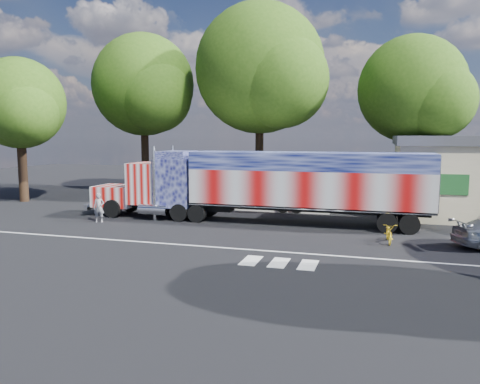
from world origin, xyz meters
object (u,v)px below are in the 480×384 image
(tree_ne_a, at_px, (414,90))
(tree_w_a, at_px, (20,104))
(tree_n_mid, at_px, (262,69))
(tree_nw_a, at_px, (145,86))
(bicycle, at_px, (389,233))
(coach_bus, at_px, (244,182))
(semi_truck, at_px, (264,184))
(woman, at_px, (99,208))

(tree_ne_a, height_order, tree_w_a, tree_ne_a)
(tree_ne_a, relative_size, tree_n_mid, 0.81)
(tree_ne_a, height_order, tree_nw_a, tree_nw_a)
(bicycle, xyz_separation_m, tree_n_mid, (-10.36, 15.71, 10.29))
(tree_w_a, xyz_separation_m, tree_n_mid, (17.15, 8.83, 3.13))
(coach_bus, relative_size, bicycle, 6.67)
(coach_bus, bearing_deg, semi_truck, -62.26)
(semi_truck, distance_m, bicycle, 8.21)
(bicycle, bearing_deg, semi_truck, 149.11)
(coach_bus, distance_m, tree_n_mid, 11.32)
(woman, bearing_deg, tree_w_a, 131.03)
(woman, height_order, tree_n_mid, tree_n_mid)
(bicycle, distance_m, tree_ne_a, 19.27)
(tree_n_mid, bearing_deg, tree_w_a, -152.77)
(woman, bearing_deg, tree_nw_a, 88.12)
(bicycle, relative_size, tree_w_a, 0.17)
(coach_bus, relative_size, tree_nw_a, 0.86)
(tree_ne_a, xyz_separation_m, tree_w_a, (-29.43, -10.35, -1.23))
(tree_nw_a, relative_size, tree_n_mid, 0.89)
(woman, distance_m, tree_w_a, 14.16)
(coach_bus, relative_size, tree_w_a, 1.11)
(tree_w_a, height_order, tree_n_mid, tree_n_mid)
(bicycle, height_order, tree_w_a, tree_w_a)
(woman, bearing_deg, coach_bus, 30.30)
(woman, bearing_deg, semi_truck, -2.64)
(semi_truck, relative_size, tree_nw_a, 1.48)
(woman, height_order, bicycle, woman)
(tree_w_a, distance_m, tree_n_mid, 19.54)
(tree_ne_a, distance_m, tree_w_a, 31.23)
(tree_n_mid, bearing_deg, woman, -112.97)
(semi_truck, height_order, tree_w_a, tree_w_a)
(tree_ne_a, bearing_deg, tree_nw_a, -176.54)
(bicycle, bearing_deg, woman, 173.11)
(semi_truck, bearing_deg, woman, -163.41)
(woman, distance_m, tree_nw_a, 18.15)
(bicycle, relative_size, tree_n_mid, 0.11)
(bicycle, relative_size, tree_ne_a, 0.14)
(semi_truck, distance_m, tree_w_a, 21.29)
(woman, xyz_separation_m, tree_n_mid, (6.36, 15.00, 9.90))
(tree_nw_a, bearing_deg, tree_w_a, -124.20)
(woman, xyz_separation_m, bicycle, (16.72, -0.72, -0.39))
(woman, relative_size, bicycle, 0.94)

